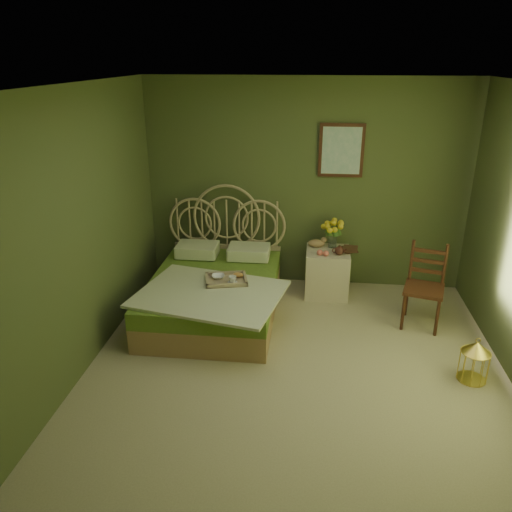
# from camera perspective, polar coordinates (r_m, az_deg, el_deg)

# --- Properties ---
(floor) EXTENTS (4.50, 4.50, 0.00)m
(floor) POSITION_cam_1_polar(r_m,az_deg,el_deg) (4.80, 4.39, -14.05)
(floor) COLOR tan
(floor) RESTS_ON ground
(ceiling) EXTENTS (4.50, 4.50, 0.00)m
(ceiling) POSITION_cam_1_polar(r_m,az_deg,el_deg) (3.89, 5.56, 18.69)
(ceiling) COLOR silver
(ceiling) RESTS_ON wall_back
(wall_back) EXTENTS (4.00, 0.00, 4.00)m
(wall_back) POSITION_cam_1_polar(r_m,az_deg,el_deg) (6.32, 5.65, 8.01)
(wall_back) COLOR #47552D
(wall_back) RESTS_ON floor
(wall_left) EXTENTS (0.00, 4.50, 4.50)m
(wall_left) POSITION_cam_1_polar(r_m,az_deg,el_deg) (4.66, -20.48, 1.56)
(wall_left) COLOR #47552D
(wall_left) RESTS_ON floor
(wall_art) EXTENTS (0.54, 0.04, 0.64)m
(wall_art) POSITION_cam_1_polar(r_m,az_deg,el_deg) (6.20, 9.73, 11.80)
(wall_art) COLOR #32160D
(wall_art) RESTS_ON wall_back
(bed) EXTENTS (1.66, 2.11, 1.30)m
(bed) POSITION_cam_1_polar(r_m,az_deg,el_deg) (5.80, -4.74, -3.92)
(bed) COLOR #A07550
(bed) RESTS_ON floor
(nightstand) EXTENTS (0.53, 0.53, 1.01)m
(nightstand) POSITION_cam_1_polar(r_m,az_deg,el_deg) (6.29, 8.18, -1.24)
(nightstand) COLOR beige
(nightstand) RESTS_ON floor
(chair) EXTENTS (0.50, 0.50, 0.93)m
(chair) POSITION_cam_1_polar(r_m,az_deg,el_deg) (5.79, 18.59, -2.63)
(chair) COLOR #32160D
(chair) RESTS_ON floor
(birdcage) EXTENTS (0.26, 0.26, 0.40)m
(birdcage) POSITION_cam_1_polar(r_m,az_deg,el_deg) (5.11, 23.67, -10.98)
(birdcage) COLOR gold
(birdcage) RESTS_ON floor
(book_lower) EXTENTS (0.21, 0.25, 0.02)m
(book_lower) POSITION_cam_1_polar(r_m,az_deg,el_deg) (6.22, 9.91, 0.69)
(book_lower) COLOR #381E0F
(book_lower) RESTS_ON nightstand
(book_upper) EXTENTS (0.21, 0.26, 0.02)m
(book_upper) POSITION_cam_1_polar(r_m,az_deg,el_deg) (6.21, 9.92, 0.87)
(book_upper) COLOR #472819
(book_upper) RESTS_ON nightstand
(cereal_bowl) EXTENTS (0.17, 0.17, 0.04)m
(cereal_bowl) POSITION_cam_1_polar(r_m,az_deg,el_deg) (5.58, -4.35, -2.36)
(cereal_bowl) COLOR white
(cereal_bowl) RESTS_ON bed
(coffee_cup) EXTENTS (0.11, 0.11, 0.08)m
(coffee_cup) POSITION_cam_1_polar(r_m,az_deg,el_deg) (5.44, -2.70, -2.71)
(coffee_cup) COLOR white
(coffee_cup) RESTS_ON bed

